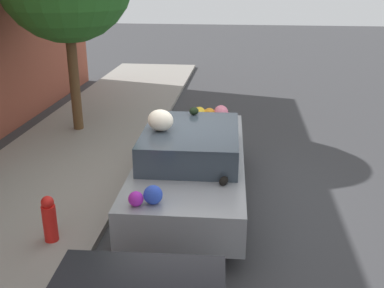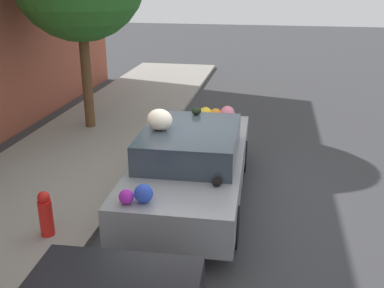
# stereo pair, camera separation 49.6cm
# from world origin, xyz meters

# --- Properties ---
(ground_plane) EXTENTS (60.00, 60.00, 0.00)m
(ground_plane) POSITION_xyz_m (0.00, 0.00, 0.00)
(ground_plane) COLOR #38383A
(sidewalk_curb) EXTENTS (24.00, 3.20, 0.11)m
(sidewalk_curb) POSITION_xyz_m (0.00, 2.70, 0.05)
(sidewalk_curb) COLOR gray
(sidewalk_curb) RESTS_ON ground
(fire_hydrant) EXTENTS (0.20, 0.20, 0.70)m
(fire_hydrant) POSITION_xyz_m (-1.69, 1.74, 0.45)
(fire_hydrant) COLOR red
(fire_hydrant) RESTS_ON sidewalk_curb
(art_car) EXTENTS (4.42, 1.86, 1.70)m
(art_car) POSITION_xyz_m (-0.02, -0.10, 0.72)
(art_car) COLOR gray
(art_car) RESTS_ON ground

